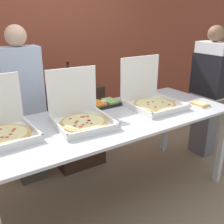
% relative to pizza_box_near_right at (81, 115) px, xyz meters
% --- Properties ---
extents(ground_plane, '(16.00, 16.00, 0.00)m').
position_rel_pizza_box_near_right_xyz_m(ground_plane, '(0.31, -0.03, -0.97)').
color(ground_plane, '#847056').
extents(brick_wall_behind, '(10.00, 0.06, 2.80)m').
position_rel_pizza_box_near_right_xyz_m(brick_wall_behind, '(0.31, 1.67, 0.43)').
color(brick_wall_behind, brown).
rests_on(brick_wall_behind, ground_plane).
extents(buffet_table, '(2.40, 0.96, 0.89)m').
position_rel_pizza_box_near_right_xyz_m(buffet_table, '(0.31, -0.03, -0.17)').
color(buffet_table, silver).
rests_on(buffet_table, ground_plane).
extents(pizza_box_near_right, '(0.50, 0.52, 0.46)m').
position_rel_pizza_box_near_right_xyz_m(pizza_box_near_right, '(0.00, 0.00, 0.00)').
color(pizza_box_near_right, white).
rests_on(pizza_box_near_right, buffet_table).
extents(pizza_box_far_left, '(0.48, 0.49, 0.45)m').
position_rel_pizza_box_near_right_xyz_m(pizza_box_far_left, '(-0.63, 0.11, -0.00)').
color(pizza_box_far_left, white).
rests_on(pizza_box_far_left, buffet_table).
extents(pizza_box_far_right, '(0.50, 0.52, 0.49)m').
position_rel_pizza_box_near_right_xyz_m(pizza_box_far_right, '(0.82, 0.02, 0.00)').
color(pizza_box_far_right, white).
rests_on(pizza_box_far_right, buffet_table).
extents(paper_plate_front_left, '(0.22, 0.22, 0.03)m').
position_rel_pizza_box_near_right_xyz_m(paper_plate_front_left, '(1.26, -0.26, -0.07)').
color(paper_plate_front_left, white).
rests_on(paper_plate_front_left, buffet_table).
extents(veggie_tray, '(0.34, 0.23, 0.05)m').
position_rel_pizza_box_near_right_xyz_m(veggie_tray, '(0.42, 0.30, -0.06)').
color(veggie_tray, black).
rests_on(veggie_tray, buffet_table).
extents(sideboard_podium, '(0.57, 0.52, 1.01)m').
position_rel_pizza_box_near_right_xyz_m(sideboard_podium, '(0.32, 0.82, -0.47)').
color(sideboard_podium, '#382319').
rests_on(sideboard_podium, ground_plane).
extents(soda_bottle, '(0.09, 0.09, 0.29)m').
position_rel_pizza_box_near_right_xyz_m(soda_bottle, '(0.26, 0.80, 0.17)').
color(soda_bottle, black).
rests_on(soda_bottle, sideboard_podium).
extents(soda_can_silver, '(0.07, 0.07, 0.12)m').
position_rel_pizza_box_near_right_xyz_m(soda_can_silver, '(0.51, 0.90, 0.10)').
color(soda_can_silver, silver).
rests_on(soda_can_silver, sideboard_podium).
extents(soda_can_colored, '(0.07, 0.07, 0.12)m').
position_rel_pizza_box_near_right_xyz_m(soda_can_colored, '(0.48, 0.98, 0.10)').
color(soda_can_colored, '#334CB2').
rests_on(soda_can_colored, sideboard_podium).
extents(person_guest_cap, '(0.40, 0.22, 1.70)m').
position_rel_pizza_box_near_right_xyz_m(person_guest_cap, '(-0.28, 0.75, -0.08)').
color(person_guest_cap, '#473D33').
rests_on(person_guest_cap, ground_plane).
extents(person_server_vest, '(0.24, 0.42, 1.67)m').
position_rel_pizza_box_near_right_xyz_m(person_server_vest, '(1.85, 0.08, -0.03)').
color(person_server_vest, slate).
rests_on(person_server_vest, ground_plane).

